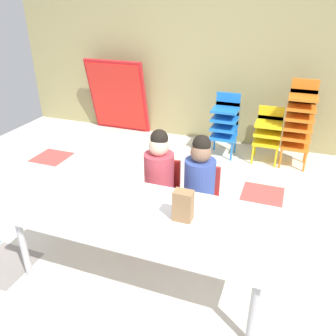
{
  "coord_description": "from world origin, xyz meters",
  "views": [
    {
      "loc": [
        1.04,
        -2.42,
        1.93
      ],
      "look_at": [
        0.27,
        -0.33,
        0.79
      ],
      "focal_mm": 36.98,
      "sensor_mm": 36.0,
      "label": 1
    }
  ],
  "objects_px": {
    "donut_powdered_on_plate": "(110,201)",
    "craft_table": "(145,218)",
    "kid_chair_blue_stack": "(225,121)",
    "kid_chair_orange_stack": "(299,120)",
    "paper_plate_near_edge": "(111,203)",
    "kid_chair_yellow_stack": "(268,131)",
    "seated_child_near_camera": "(159,170)",
    "paper_plate_center_table": "(82,188)",
    "folded_activity_table": "(118,97)",
    "paper_bag_brown": "(183,206)",
    "seated_child_middle_seat": "(200,177)"
  },
  "relations": [
    {
      "from": "donut_powdered_on_plate",
      "to": "craft_table",
      "type": "bearing_deg",
      "value": -5.83
    },
    {
      "from": "kid_chair_blue_stack",
      "to": "craft_table",
      "type": "bearing_deg",
      "value": -92.13
    },
    {
      "from": "kid_chair_orange_stack",
      "to": "paper_plate_near_edge",
      "type": "distance_m",
      "value": 2.65
    },
    {
      "from": "kid_chair_blue_stack",
      "to": "kid_chair_yellow_stack",
      "type": "distance_m",
      "value": 0.55
    },
    {
      "from": "seated_child_near_camera",
      "to": "paper_plate_near_edge",
      "type": "bearing_deg",
      "value": -104.26
    },
    {
      "from": "kid_chair_orange_stack",
      "to": "paper_plate_center_table",
      "type": "xyz_separation_m",
      "value": [
        -1.57,
        -2.22,
        -0.03
      ]
    },
    {
      "from": "seated_child_near_camera",
      "to": "paper_plate_near_edge",
      "type": "relative_size",
      "value": 5.1
    },
    {
      "from": "folded_activity_table",
      "to": "paper_bag_brown",
      "type": "bearing_deg",
      "value": -54.57
    },
    {
      "from": "seated_child_near_camera",
      "to": "kid_chair_yellow_stack",
      "type": "distance_m",
      "value": 1.9
    },
    {
      "from": "paper_plate_near_edge",
      "to": "paper_plate_center_table",
      "type": "relative_size",
      "value": 1.0
    },
    {
      "from": "craft_table",
      "to": "kid_chair_yellow_stack",
      "type": "distance_m",
      "value": 2.44
    },
    {
      "from": "kid_chair_blue_stack",
      "to": "folded_activity_table",
      "type": "distance_m",
      "value": 1.72
    },
    {
      "from": "kid_chair_yellow_stack",
      "to": "paper_plate_center_table",
      "type": "xyz_separation_m",
      "value": [
        -1.23,
        -2.22,
        0.15
      ]
    },
    {
      "from": "paper_plate_center_table",
      "to": "donut_powdered_on_plate",
      "type": "xyz_separation_m",
      "value": [
        0.31,
        -0.11,
        0.02
      ]
    },
    {
      "from": "folded_activity_table",
      "to": "seated_child_near_camera",
      "type": "bearing_deg",
      "value": -54.14
    },
    {
      "from": "kid_chair_blue_stack",
      "to": "paper_plate_center_table",
      "type": "distance_m",
      "value": 2.33
    },
    {
      "from": "craft_table",
      "to": "seated_child_near_camera",
      "type": "height_order",
      "value": "seated_child_near_camera"
    },
    {
      "from": "kid_chair_yellow_stack",
      "to": "paper_plate_near_edge",
      "type": "bearing_deg",
      "value": -111.54
    },
    {
      "from": "folded_activity_table",
      "to": "kid_chair_orange_stack",
      "type": "bearing_deg",
      "value": -6.58
    },
    {
      "from": "donut_powdered_on_plate",
      "to": "paper_plate_near_edge",
      "type": "bearing_deg",
      "value": 0.0
    },
    {
      "from": "paper_bag_brown",
      "to": "donut_powdered_on_plate",
      "type": "bearing_deg",
      "value": 179.15
    },
    {
      "from": "kid_chair_blue_stack",
      "to": "folded_activity_table",
      "type": "xyz_separation_m",
      "value": [
        -1.69,
        0.3,
        0.08
      ]
    },
    {
      "from": "seated_child_middle_seat",
      "to": "paper_plate_center_table",
      "type": "height_order",
      "value": "seated_child_middle_seat"
    },
    {
      "from": "kid_chair_yellow_stack",
      "to": "kid_chair_orange_stack",
      "type": "distance_m",
      "value": 0.38
    },
    {
      "from": "craft_table",
      "to": "folded_activity_table",
      "type": "bearing_deg",
      "value": 121.09
    },
    {
      "from": "kid_chair_orange_stack",
      "to": "paper_bag_brown",
      "type": "bearing_deg",
      "value": -106.49
    },
    {
      "from": "kid_chair_blue_stack",
      "to": "paper_plate_center_table",
      "type": "xyz_separation_m",
      "value": [
        -0.69,
        -2.22,
        0.09
      ]
    },
    {
      "from": "folded_activity_table",
      "to": "paper_plate_center_table",
      "type": "relative_size",
      "value": 6.04
    },
    {
      "from": "kid_chair_blue_stack",
      "to": "folded_activity_table",
      "type": "relative_size",
      "value": 0.74
    },
    {
      "from": "seated_child_near_camera",
      "to": "paper_plate_near_edge",
      "type": "xyz_separation_m",
      "value": [
        -0.15,
        -0.6,
        -0.01
      ]
    },
    {
      "from": "kid_chair_blue_stack",
      "to": "kid_chair_yellow_stack",
      "type": "height_order",
      "value": "kid_chair_blue_stack"
    },
    {
      "from": "paper_bag_brown",
      "to": "paper_plate_center_table",
      "type": "bearing_deg",
      "value": 172.29
    },
    {
      "from": "seated_child_near_camera",
      "to": "kid_chair_blue_stack",
      "type": "distance_m",
      "value": 1.75
    },
    {
      "from": "seated_child_middle_seat",
      "to": "donut_powdered_on_plate",
      "type": "height_order",
      "value": "seated_child_middle_seat"
    },
    {
      "from": "seated_child_middle_seat",
      "to": "paper_bag_brown",
      "type": "distance_m",
      "value": 0.62
    },
    {
      "from": "seated_child_middle_seat",
      "to": "craft_table",
      "type": "bearing_deg",
      "value": -109.85
    },
    {
      "from": "kid_chair_orange_stack",
      "to": "folded_activity_table",
      "type": "relative_size",
      "value": 0.96
    },
    {
      "from": "seated_child_near_camera",
      "to": "donut_powdered_on_plate",
      "type": "xyz_separation_m",
      "value": [
        -0.15,
        -0.6,
        0.01
      ]
    },
    {
      "from": "craft_table",
      "to": "kid_chair_orange_stack",
      "type": "height_order",
      "value": "kid_chair_orange_stack"
    },
    {
      "from": "kid_chair_yellow_stack",
      "to": "donut_powdered_on_plate",
      "type": "height_order",
      "value": "kid_chair_yellow_stack"
    },
    {
      "from": "kid_chair_yellow_stack",
      "to": "paper_bag_brown",
      "type": "xyz_separation_m",
      "value": [
        -0.36,
        -2.34,
        0.26
      ]
    },
    {
      "from": "paper_bag_brown",
      "to": "paper_plate_center_table",
      "type": "height_order",
      "value": "paper_bag_brown"
    },
    {
      "from": "kid_chair_yellow_stack",
      "to": "kid_chair_orange_stack",
      "type": "relative_size",
      "value": 0.65
    },
    {
      "from": "paper_bag_brown",
      "to": "paper_plate_center_table",
      "type": "distance_m",
      "value": 0.89
    },
    {
      "from": "craft_table",
      "to": "paper_plate_center_table",
      "type": "relative_size",
      "value": 10.09
    },
    {
      "from": "craft_table",
      "to": "kid_chair_yellow_stack",
      "type": "height_order",
      "value": "kid_chair_yellow_stack"
    },
    {
      "from": "craft_table",
      "to": "seated_child_near_camera",
      "type": "bearing_deg",
      "value": 102.22
    },
    {
      "from": "paper_bag_brown",
      "to": "paper_plate_near_edge",
      "type": "xyz_separation_m",
      "value": [
        -0.56,
        0.01,
        -0.11
      ]
    },
    {
      "from": "folded_activity_table",
      "to": "donut_powdered_on_plate",
      "type": "xyz_separation_m",
      "value": [
        1.31,
        -2.63,
        0.03
      ]
    },
    {
      "from": "kid_chair_orange_stack",
      "to": "folded_activity_table",
      "type": "xyz_separation_m",
      "value": [
        -2.57,
        0.3,
        -0.04
      ]
    }
  ]
}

